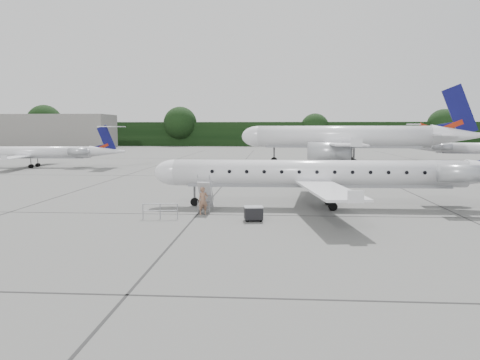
# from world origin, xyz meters

# --- Properties ---
(ground) EXTENTS (320.00, 320.00, 0.00)m
(ground) POSITION_xyz_m (0.00, 0.00, 0.00)
(ground) COLOR slate
(ground) RESTS_ON ground
(treeline) EXTENTS (260.00, 4.00, 8.00)m
(treeline) POSITION_xyz_m (0.00, 130.00, 4.00)
(treeline) COLOR black
(treeline) RESTS_ON ground
(terminal_building) EXTENTS (40.00, 14.00, 10.00)m
(terminal_building) POSITION_xyz_m (-70.00, 110.00, 5.00)
(terminal_building) COLOR slate
(terminal_building) RESTS_ON ground
(main_regional_jet) EXTENTS (27.20, 19.65, 6.95)m
(main_regional_jet) POSITION_xyz_m (1.79, 7.28, 3.47)
(main_regional_jet) COLOR silver
(main_regional_jet) RESTS_ON ground
(airstair) EXTENTS (0.86, 2.30, 2.18)m
(airstair) POSITION_xyz_m (-6.16, 5.07, 1.09)
(airstair) COLOR silver
(airstair) RESTS_ON ground
(passenger) EXTENTS (0.80, 0.68, 1.87)m
(passenger) POSITION_xyz_m (-6.16, 3.77, 0.93)
(passenger) COLOR #88604A
(passenger) RESTS_ON ground
(safety_railing) EXTENTS (2.20, 0.27, 1.00)m
(safety_railing) POSITION_xyz_m (-8.65, 1.90, 0.50)
(safety_railing) COLOR gray
(safety_railing) RESTS_ON ground
(baggage_cart) EXTENTS (1.25, 1.07, 0.98)m
(baggage_cart) POSITION_xyz_m (-2.68, 1.78, 0.49)
(baggage_cart) COLOR black
(baggage_cart) RESTS_ON ground
(bg_narrowbody) EXTENTS (36.69, 27.88, 12.43)m
(bg_narrowbody) POSITION_xyz_m (9.62, 49.02, 6.22)
(bg_narrowbody) COLOR silver
(bg_narrowbody) RESTS_ON ground
(bg_regional_left) EXTENTS (24.73, 18.42, 6.25)m
(bg_regional_left) POSITION_xyz_m (-37.95, 40.34, 3.13)
(bg_regional_left) COLOR silver
(bg_regional_left) RESTS_ON ground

